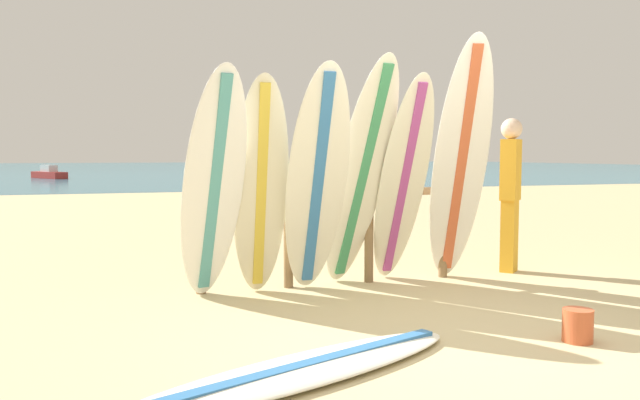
% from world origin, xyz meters
% --- Properties ---
extents(ground_plane, '(120.00, 120.00, 0.00)m').
position_xyz_m(ground_plane, '(0.00, 0.00, 0.00)').
color(ground_plane, '#CCB784').
extents(ocean_water, '(120.00, 80.00, 0.01)m').
position_xyz_m(ocean_water, '(0.00, 58.00, 0.00)').
color(ocean_water, teal).
rests_on(ocean_water, ground).
extents(surfboard_rack, '(2.61, 0.09, 1.06)m').
position_xyz_m(surfboard_rack, '(-0.44, 2.08, 0.65)').
color(surfboard_rack, olive).
rests_on(surfboard_rack, ground).
extents(surfboard_leaning_far_left, '(0.69, 0.86, 2.03)m').
position_xyz_m(surfboard_leaning_far_left, '(-1.62, 1.68, 1.01)').
color(surfboard_leaning_far_left, white).
rests_on(surfboard_leaning_far_left, ground).
extents(surfboard_leaning_left, '(0.52, 0.56, 1.98)m').
position_xyz_m(surfboard_leaning_left, '(-1.19, 1.79, 0.99)').
color(surfboard_leaning_left, beige).
rests_on(surfboard_leaning_left, ground).
extents(surfboard_leaning_center_left, '(0.59, 0.91, 2.06)m').
position_xyz_m(surfboard_leaning_center_left, '(-0.71, 1.64, 1.03)').
color(surfboard_leaning_center_left, white).
rests_on(surfboard_leaning_center_left, ground).
extents(surfboard_leaning_center, '(0.74, 1.05, 2.18)m').
position_xyz_m(surfboard_leaning_center, '(-0.23, 1.79, 1.09)').
color(surfboard_leaning_center, silver).
rests_on(surfboard_leaning_center, ground).
extents(surfboard_leaning_center_right, '(0.52, 1.00, 2.02)m').
position_xyz_m(surfboard_leaning_center_right, '(0.21, 1.80, 1.01)').
color(surfboard_leaning_center_right, silver).
rests_on(surfboard_leaning_center_right, ground).
extents(surfboard_leaning_right, '(0.72, 1.04, 2.38)m').
position_xyz_m(surfboard_leaning_right, '(0.77, 1.69, 1.19)').
color(surfboard_leaning_right, white).
rests_on(surfboard_leaning_right, ground).
extents(surfboard_lying_on_sand, '(2.39, 1.34, 0.08)m').
position_xyz_m(surfboard_lying_on_sand, '(-1.42, -0.29, 0.04)').
color(surfboard_lying_on_sand, white).
rests_on(surfboard_lying_on_sand, ground).
extents(beachgoer_standing, '(0.31, 0.30, 1.67)m').
position_xyz_m(beachgoer_standing, '(1.65, 2.12, 0.92)').
color(beachgoer_standing, gold).
rests_on(beachgoer_standing, ground).
extents(small_boat_offshore, '(2.02, 2.74, 0.71)m').
position_xyz_m(small_boat_offshore, '(-5.81, 32.51, 0.26)').
color(small_boat_offshore, '#B22D28').
rests_on(small_boat_offshore, ocean_water).
extents(sand_bucket, '(0.20, 0.20, 0.23)m').
position_xyz_m(sand_bucket, '(0.56, -0.23, 0.11)').
color(sand_bucket, '#CC5933').
rests_on(sand_bucket, ground).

